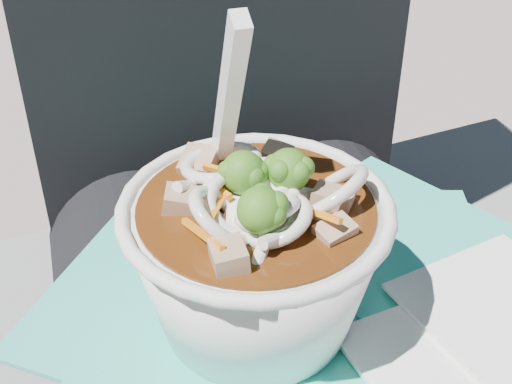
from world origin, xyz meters
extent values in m
cylinder|color=black|center=(0.09, 0.00, 0.50)|extent=(0.16, 0.48, 0.16)
cube|color=#2DBCA6|center=(-0.04, 0.02, 0.58)|extent=(0.20, 0.20, 0.00)
cube|color=#2DBCA6|center=(-0.01, 0.00, 0.58)|extent=(0.18, 0.18, 0.00)
cube|color=#2DBCA6|center=(-0.09, 0.06, 0.58)|extent=(0.24, 0.25, 0.00)
cube|color=#2DBCA6|center=(0.06, 0.05, 0.58)|extent=(0.23, 0.23, 0.00)
cube|color=#2DBCA6|center=(0.06, 0.01, 0.58)|extent=(0.18, 0.18, 0.00)
cube|color=#2DBCA6|center=(-0.06, -0.03, 0.59)|extent=(0.13, 0.10, 0.00)
cube|color=#2DBCA6|center=(-0.05, -0.04, 0.59)|extent=(0.25, 0.25, 0.00)
cube|color=#2DBCA6|center=(-0.02, 0.00, 0.59)|extent=(0.21, 0.23, 0.00)
cube|color=#2DBCA6|center=(0.09, 0.05, 0.59)|extent=(0.23, 0.23, 0.00)
cube|color=white|center=(0.08, -0.08, 0.59)|extent=(0.15, 0.15, 0.00)
cube|color=white|center=(0.12, -0.04, 0.60)|extent=(0.14, 0.14, 0.00)
torus|color=white|center=(-0.04, 0.01, 0.68)|extent=(0.17, 0.17, 0.01)
cylinder|color=#401D09|center=(-0.04, 0.01, 0.68)|extent=(0.14, 0.14, 0.01)
torus|color=silver|center=(-0.04, 0.00, 0.68)|extent=(0.07, 0.07, 0.04)
torus|color=silver|center=(-0.04, -0.01, 0.69)|extent=(0.05, 0.05, 0.03)
torus|color=silver|center=(-0.04, -0.01, 0.68)|extent=(0.05, 0.05, 0.02)
torus|color=silver|center=(-0.04, 0.02, 0.69)|extent=(0.06, 0.06, 0.03)
torus|color=silver|center=(-0.05, 0.01, 0.69)|extent=(0.04, 0.04, 0.04)
torus|color=silver|center=(-0.06, -0.01, 0.69)|extent=(0.05, 0.06, 0.05)
torus|color=silver|center=(-0.03, -0.02, 0.69)|extent=(0.06, 0.06, 0.03)
torus|color=silver|center=(-0.02, 0.03, 0.68)|extent=(0.07, 0.07, 0.04)
torus|color=silver|center=(-0.05, 0.00, 0.69)|extent=(0.06, 0.05, 0.04)
torus|color=silver|center=(-0.05, 0.04, 0.69)|extent=(0.07, 0.07, 0.02)
torus|color=silver|center=(0.01, 0.00, 0.69)|extent=(0.05, 0.06, 0.06)
cylinder|color=silver|center=(-0.04, -0.03, 0.69)|extent=(0.03, 0.03, 0.03)
cylinder|color=silver|center=(-0.03, -0.03, 0.69)|extent=(0.03, 0.02, 0.02)
cylinder|color=silver|center=(-0.07, 0.03, 0.69)|extent=(0.03, 0.03, 0.02)
cylinder|color=#6F9749|center=(-0.02, 0.01, 0.69)|extent=(0.01, 0.01, 0.02)
sphere|color=#296015|center=(-0.02, 0.01, 0.70)|extent=(0.03, 0.03, 0.03)
sphere|color=#296015|center=(-0.02, 0.01, 0.71)|extent=(0.01, 0.01, 0.01)
sphere|color=#296015|center=(-0.01, 0.01, 0.71)|extent=(0.01, 0.01, 0.01)
sphere|color=#296015|center=(-0.02, 0.00, 0.71)|extent=(0.01, 0.01, 0.01)
sphere|color=#296015|center=(-0.01, 0.00, 0.71)|extent=(0.01, 0.01, 0.01)
cylinder|color=#6F9749|center=(-0.04, 0.01, 0.69)|extent=(0.01, 0.01, 0.02)
sphere|color=#296015|center=(-0.04, 0.01, 0.70)|extent=(0.03, 0.03, 0.03)
sphere|color=#296015|center=(-0.04, 0.02, 0.70)|extent=(0.01, 0.01, 0.01)
sphere|color=#296015|center=(-0.04, 0.01, 0.71)|extent=(0.01, 0.01, 0.01)
sphere|color=#296015|center=(-0.03, 0.01, 0.70)|extent=(0.01, 0.01, 0.01)
sphere|color=#296015|center=(-0.05, 0.02, 0.71)|extent=(0.01, 0.01, 0.01)
cylinder|color=#6F9749|center=(-0.04, -0.02, 0.69)|extent=(0.01, 0.01, 0.02)
sphere|color=#296015|center=(-0.04, -0.02, 0.70)|extent=(0.03, 0.03, 0.03)
sphere|color=#296015|center=(-0.04, -0.03, 0.70)|extent=(0.01, 0.01, 0.01)
sphere|color=#296015|center=(-0.04, -0.01, 0.71)|extent=(0.01, 0.01, 0.01)
sphere|color=#296015|center=(-0.04, -0.03, 0.71)|extent=(0.01, 0.01, 0.01)
sphere|color=#296015|center=(-0.04, -0.02, 0.71)|extent=(0.01, 0.01, 0.01)
cube|color=orange|center=(-0.06, 0.00, 0.70)|extent=(0.02, 0.03, 0.01)
cube|color=orange|center=(-0.02, 0.00, 0.69)|extent=(0.01, 0.04, 0.01)
cube|color=orange|center=(-0.06, 0.03, 0.69)|extent=(0.02, 0.05, 0.01)
cube|color=orange|center=(-0.08, -0.02, 0.69)|extent=(0.02, 0.05, 0.02)
cube|color=orange|center=(-0.03, 0.05, 0.69)|extent=(0.01, 0.05, 0.01)
cube|color=orange|center=(-0.04, 0.03, 0.69)|extent=(0.04, 0.04, 0.01)
cube|color=orange|center=(-0.01, -0.01, 0.69)|extent=(0.03, 0.05, 0.02)
cube|color=#987156|center=(0.01, 0.00, 0.69)|extent=(0.03, 0.03, 0.02)
cube|color=#987156|center=(-0.01, 0.05, 0.69)|extent=(0.02, 0.03, 0.02)
cube|color=#987156|center=(-0.06, 0.06, 0.69)|extent=(0.03, 0.03, 0.02)
cube|color=#987156|center=(-0.08, 0.02, 0.69)|extent=(0.03, 0.02, 0.02)
cube|color=#987156|center=(-0.07, -0.04, 0.69)|extent=(0.02, 0.02, 0.01)
cube|color=#987156|center=(0.00, -0.03, 0.68)|extent=(0.03, 0.02, 0.02)
ellipsoid|color=white|center=(-0.04, 0.00, 0.69)|extent=(0.03, 0.04, 0.01)
cube|color=white|center=(-0.04, 0.04, 0.74)|extent=(0.01, 0.07, 0.12)
camera|label=1|loc=(-0.13, -0.32, 0.93)|focal=50.00mm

